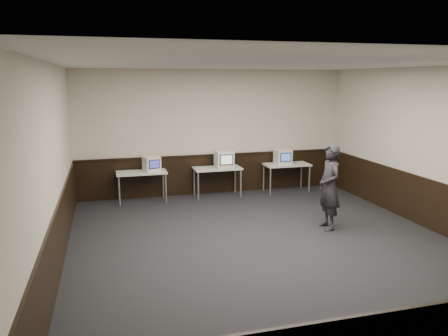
# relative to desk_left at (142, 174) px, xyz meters

# --- Properties ---
(floor) EXTENTS (8.00, 8.00, 0.00)m
(floor) POSITION_rel_desk_left_xyz_m (1.90, -3.60, -0.68)
(floor) COLOR black
(floor) RESTS_ON ground
(ceiling) EXTENTS (8.00, 8.00, 0.00)m
(ceiling) POSITION_rel_desk_left_xyz_m (1.90, -3.60, 2.52)
(ceiling) COLOR white
(ceiling) RESTS_ON back_wall
(back_wall) EXTENTS (7.00, 0.00, 7.00)m
(back_wall) POSITION_rel_desk_left_xyz_m (1.90, 0.40, 0.92)
(back_wall) COLOR beige
(back_wall) RESTS_ON ground
(front_wall) EXTENTS (7.00, 0.00, 7.00)m
(front_wall) POSITION_rel_desk_left_xyz_m (1.90, -7.60, 0.92)
(front_wall) COLOR beige
(front_wall) RESTS_ON ground
(left_wall) EXTENTS (0.00, 8.00, 8.00)m
(left_wall) POSITION_rel_desk_left_xyz_m (-1.60, -3.60, 0.92)
(left_wall) COLOR beige
(left_wall) RESTS_ON ground
(right_wall) EXTENTS (0.00, 8.00, 8.00)m
(right_wall) POSITION_rel_desk_left_xyz_m (5.40, -3.60, 0.92)
(right_wall) COLOR beige
(right_wall) RESTS_ON ground
(wainscot_back) EXTENTS (6.98, 0.04, 1.00)m
(wainscot_back) POSITION_rel_desk_left_xyz_m (1.90, 0.38, -0.18)
(wainscot_back) COLOR black
(wainscot_back) RESTS_ON back_wall
(wainscot_left) EXTENTS (0.04, 7.98, 1.00)m
(wainscot_left) POSITION_rel_desk_left_xyz_m (-1.58, -3.60, -0.18)
(wainscot_left) COLOR black
(wainscot_left) RESTS_ON left_wall
(wainscot_right) EXTENTS (0.04, 7.98, 1.00)m
(wainscot_right) POSITION_rel_desk_left_xyz_m (5.38, -3.60, -0.18)
(wainscot_right) COLOR black
(wainscot_right) RESTS_ON right_wall
(wainscot_rail) EXTENTS (6.98, 0.06, 0.04)m
(wainscot_rail) POSITION_rel_desk_left_xyz_m (1.90, 0.36, 0.34)
(wainscot_rail) COLOR black
(wainscot_rail) RESTS_ON wainscot_back
(desk_left) EXTENTS (1.20, 0.60, 0.75)m
(desk_left) POSITION_rel_desk_left_xyz_m (0.00, 0.00, 0.00)
(desk_left) COLOR silver
(desk_left) RESTS_ON ground
(desk_center) EXTENTS (1.20, 0.60, 0.75)m
(desk_center) POSITION_rel_desk_left_xyz_m (1.90, 0.00, 0.00)
(desk_center) COLOR silver
(desk_center) RESTS_ON ground
(desk_right) EXTENTS (1.20, 0.60, 0.75)m
(desk_right) POSITION_rel_desk_left_xyz_m (3.80, 0.00, 0.00)
(desk_right) COLOR silver
(desk_right) RESTS_ON ground
(emac_left) EXTENTS (0.45, 0.46, 0.36)m
(emac_left) POSITION_rel_desk_left_xyz_m (0.25, 0.01, 0.25)
(emac_left) COLOR white
(emac_left) RESTS_ON desk_left
(emac_center) EXTENTS (0.44, 0.47, 0.43)m
(emac_center) POSITION_rel_desk_left_xyz_m (2.06, -0.04, 0.29)
(emac_center) COLOR white
(emac_center) RESTS_ON desk_center
(emac_right) EXTENTS (0.40, 0.44, 0.40)m
(emac_right) POSITION_rel_desk_left_xyz_m (3.68, -0.01, 0.27)
(emac_right) COLOR white
(emac_right) RESTS_ON desk_right
(person) EXTENTS (0.44, 0.64, 1.71)m
(person) POSITION_rel_desk_left_xyz_m (3.42, -2.98, 0.18)
(person) COLOR #232227
(person) RESTS_ON ground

